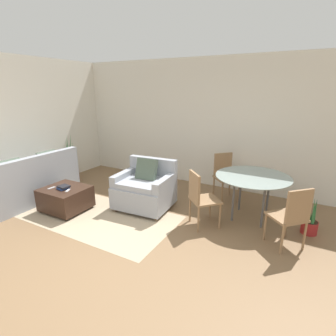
{
  "coord_description": "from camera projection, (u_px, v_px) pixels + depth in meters",
  "views": [
    {
      "loc": [
        1.93,
        -2.18,
        2.11
      ],
      "look_at": [
        -0.22,
        1.75,
        0.75
      ],
      "focal_mm": 28.0,
      "sensor_mm": 36.0,
      "label": 1
    }
  ],
  "objects": [
    {
      "name": "dining_chair_far_left",
      "position": [
        225.0,
        173.0,
        5.16
      ],
      "size": [
        0.59,
        0.59,
        0.9
      ],
      "color": "#93704C",
      "rests_on": "ground_plane"
    },
    {
      "name": "armchair",
      "position": [
        145.0,
        189.0,
        4.78
      ],
      "size": [
        1.01,
        0.89,
        0.91
      ],
      "color": "#999EA8",
      "rests_on": "ground_plane"
    },
    {
      "name": "tv_remote_secondary",
      "position": [
        68.0,
        190.0,
        4.52
      ],
      "size": [
        0.09,
        0.14,
        0.01
      ],
      "color": "#B7B7BC",
      "rests_on": "ottoman"
    },
    {
      "name": "wall_left",
      "position": [
        40.0,
        124.0,
        5.69
      ],
      "size": [
        0.06,
        12.0,
        2.75
      ],
      "color": "silver",
      "rests_on": "ground_plane"
    },
    {
      "name": "ground_plane",
      "position": [
        117.0,
        262.0,
        3.33
      ],
      "size": [
        20.0,
        20.0,
        0.0
      ],
      "primitive_type": "plane",
      "color": "brown"
    },
    {
      "name": "ottoman",
      "position": [
        66.0,
        198.0,
        4.7
      ],
      "size": [
        0.75,
        0.68,
        0.42
      ],
      "color": "#382319",
      "rests_on": "ground_plane"
    },
    {
      "name": "tv_remote_primary",
      "position": [
        52.0,
        188.0,
        4.63
      ],
      "size": [
        0.06,
        0.14,
        0.01
      ],
      "color": "#B7B7BC",
      "rests_on": "ottoman"
    },
    {
      "name": "dining_chair_near_left",
      "position": [
        200.0,
        196.0,
        4.07
      ],
      "size": [
        0.59,
        0.59,
        0.9
      ],
      "color": "#93704C",
      "rests_on": "ground_plane"
    },
    {
      "name": "book_stack",
      "position": [
        63.0,
        187.0,
        4.59
      ],
      "size": [
        0.21,
        0.19,
        0.06
      ],
      "color": "#2D478C",
      "rests_on": "ottoman"
    },
    {
      "name": "couch",
      "position": [
        29.0,
        185.0,
        5.07
      ],
      "size": [
        0.85,
        1.86,
        0.94
      ],
      "color": "#999EA8",
      "rests_on": "ground_plane"
    },
    {
      "name": "wall_back",
      "position": [
        210.0,
        124.0,
        5.66
      ],
      "size": [
        12.0,
        0.06,
        2.75
      ],
      "color": "silver",
      "rests_on": "ground_plane"
    },
    {
      "name": "dining_chair_near_right",
      "position": [
        292.0,
        214.0,
        3.47
      ],
      "size": [
        0.59,
        0.59,
        0.9
      ],
      "color": "#93704C",
      "rests_on": "ground_plane"
    },
    {
      "name": "dining_table",
      "position": [
        253.0,
        180.0,
        4.27
      ],
      "size": [
        1.2,
        1.2,
        0.75
      ],
      "color": "#8C9E99",
      "rests_on": "ground_plane"
    },
    {
      "name": "area_rug",
      "position": [
        95.0,
        215.0,
        4.55
      ],
      "size": [
        2.85,
        1.43,
        0.01
      ],
      "color": "tan",
      "rests_on": "ground_plane"
    },
    {
      "name": "potted_plant_small",
      "position": [
        310.0,
        223.0,
        3.95
      ],
      "size": [
        0.23,
        0.23,
        0.65
      ],
      "color": "maroon",
      "rests_on": "ground_plane"
    },
    {
      "name": "potted_plant",
      "position": [
        72.0,
        170.0,
        6.26
      ],
      "size": [
        0.33,
        0.33,
        1.12
      ],
      "color": "brown",
      "rests_on": "ground_plane"
    }
  ]
}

